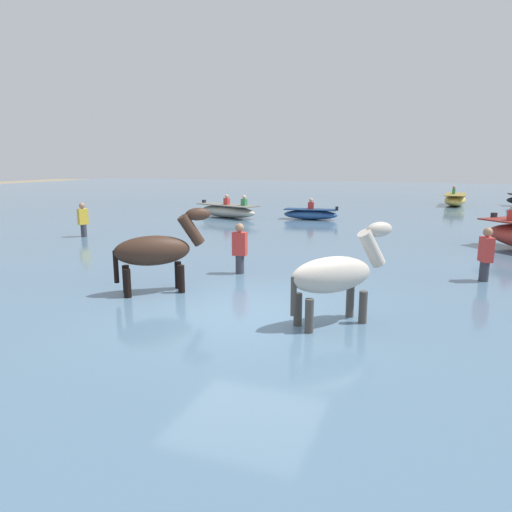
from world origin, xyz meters
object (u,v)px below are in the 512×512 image
Objects in this scene: boat_far_inshore at (455,200)px; boat_near_starboard at (228,211)px; person_onlooker_left at (240,256)px; boat_far_offshore at (311,214)px; person_wading_close at (83,225)px; horse_trailing_dark_bay at (157,253)px; person_onlooker_right at (485,262)px; horse_lead_pinto at (336,277)px.

boat_far_inshore reaches higher than boat_near_starboard.
boat_far_offshore is at bearing 95.25° from person_onlooker_left.
person_onlooker_left reaches higher than boat_far_inshore.
boat_far_inshore is 21.46m from person_wading_close.
person_wading_close and person_onlooker_left have the same top height.
boat_near_starboard reaches higher than boat_far_offshore.
boat_far_inshore is at bearing 45.12° from boat_near_starboard.
boat_near_starboard is at bearing 115.41° from person_onlooker_left.
horse_trailing_dark_bay reaches higher than boat_near_starboard.
boat_near_starboard is 11.31m from person_onlooker_left.
horse_trailing_dark_bay is 1.30× the size of person_onlooker_right.
person_onlooker_right is at bearing -90.40° from boat_far_inshore.
horse_trailing_dark_bay is 7.01m from person_onlooker_right.
person_wading_close reaches higher than boat_far_offshore.
person_onlooker_right is at bearing -8.75° from person_wading_close.
person_onlooker_left is (0.91, 2.06, -0.38)m from horse_trailing_dark_bay.
person_wading_close is (-6.19, -7.62, 0.17)m from boat_far_offshore.
horse_trailing_dark_bay reaches higher than boat_far_inshore.
horse_lead_pinto reaches higher than person_onlooker_left.
boat_far_offshore is at bearing 50.91° from person_wading_close.
boat_far_offshore is at bearing 123.28° from person_onlooker_right.
boat_near_starboard is 2.13× the size of person_onlooker_right.
horse_lead_pinto is 0.82× the size of boat_far_offshore.
horse_trailing_dark_bay is 12.83m from boat_far_offshore.
boat_far_inshore is 2.19× the size of person_wading_close.
person_onlooker_right is (12.45, -1.92, 0.00)m from person_wading_close.
horse_trailing_dark_bay is 23.45m from boat_far_inshore.
horse_trailing_dark_bay is at bearing -113.86° from person_onlooker_left.
person_wading_close is at bearing -125.90° from boat_far_inshore.
person_onlooker_right is (6.19, 3.28, -0.38)m from horse_trailing_dark_bay.
person_onlooker_left is at bearing -64.59° from boat_near_starboard.
boat_far_inshore is 11.67m from boat_far_offshore.
horse_trailing_dark_bay is 1.30× the size of person_onlooker_left.
person_onlooker_left is 1.00× the size of person_onlooker_right.
boat_far_offshore is 1.54× the size of person_onlooker_left.
horse_lead_pinto is 3.84m from person_onlooker_left.
horse_trailing_dark_bay is 12.90m from boat_near_starboard.
horse_lead_pinto is 0.58× the size of boat_far_inshore.
horse_trailing_dark_bay is 1.30× the size of person_wading_close.
boat_far_offshore is 11.41m from person_onlooker_right.
boat_far_inshore is at bearing 89.60° from person_onlooker_right.
boat_far_offshore is (-3.74, 13.41, -0.52)m from horse_lead_pinto.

